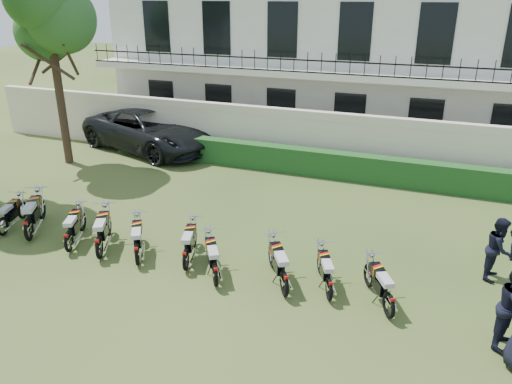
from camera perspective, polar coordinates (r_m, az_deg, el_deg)
ground at (r=13.40m, az=-5.06°, el=-7.33°), size 100.00×100.00×0.00m
perimeter_wall at (r=19.91m, az=5.08°, el=6.16°), size 30.00×0.35×2.30m
hedge at (r=19.12m, az=7.20°, el=3.30°), size 18.00×0.60×1.00m
building at (r=25.12m, az=9.33°, el=15.11°), size 20.40×9.60×7.40m
tree_west_near at (r=21.05m, az=-22.64°, el=18.55°), size 3.40×3.20×7.90m
motorcycle_0 at (r=15.97m, az=-27.05°, el=-3.09°), size 0.71×1.65×0.93m
motorcycle_1 at (r=15.29m, az=-24.64°, el=-3.35°), size 1.12×1.86×1.13m
motorcycle_2 at (r=14.25m, az=-20.69°, el=-4.79°), size 0.89×1.73×1.01m
motorcycle_3 at (r=13.61m, az=-17.55°, el=-5.46°), size 1.03×1.82×1.09m
motorcycle_4 at (r=13.07m, az=-13.48°, el=-6.39°), size 1.04×1.61×1.00m
motorcycle_5 at (r=12.61m, az=-8.06°, el=-7.05°), size 0.77×1.76×1.00m
motorcycle_6 at (r=11.89m, az=-4.72°, el=-8.83°), size 1.06×1.57×0.99m
motorcycle_7 at (r=11.50m, az=3.28°, el=-9.77°), size 1.10×1.69×1.05m
motorcycle_8 at (r=11.49m, az=8.39°, el=-10.32°), size 0.84×1.62×0.95m
motorcycle_9 at (r=11.18m, az=15.01°, el=-11.80°), size 0.96×1.61×0.98m
suv at (r=22.59m, az=-11.98°, el=6.95°), size 7.12×4.77×1.81m
officer_4 at (r=13.38m, az=26.00°, el=-5.84°), size 0.75×0.88×1.58m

